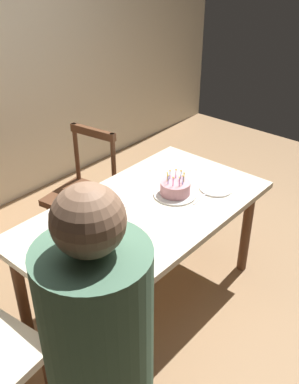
# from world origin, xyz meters

# --- Properties ---
(ground) EXTENTS (6.40, 6.40, 0.00)m
(ground) POSITION_xyz_m (0.00, 0.00, 0.00)
(ground) COLOR #93704C
(dining_table) EXTENTS (1.64, 0.89, 0.74)m
(dining_table) POSITION_xyz_m (0.00, 0.00, 0.65)
(dining_table) COLOR beige
(dining_table) RESTS_ON ground
(birthday_cake) EXTENTS (0.28, 0.28, 0.16)m
(birthday_cake) POSITION_xyz_m (0.26, -0.04, 0.78)
(birthday_cake) COLOR silver
(birthday_cake) RESTS_ON dining_table
(plate_near_celebrant) EXTENTS (0.22, 0.22, 0.01)m
(plate_near_celebrant) POSITION_xyz_m (-0.45, -0.20, 0.75)
(plate_near_celebrant) COLOR white
(plate_near_celebrant) RESTS_ON dining_table
(plate_far_side) EXTENTS (0.22, 0.22, 0.01)m
(plate_far_side) POSITION_xyz_m (-0.08, 0.20, 0.75)
(plate_far_side) COLOR white
(plate_far_side) RESTS_ON dining_table
(plate_near_guest) EXTENTS (0.22, 0.22, 0.01)m
(plate_near_guest) POSITION_xyz_m (0.49, -0.20, 0.75)
(plate_near_guest) COLOR white
(plate_near_guest) RESTS_ON dining_table
(fork_near_celebrant) EXTENTS (0.18, 0.04, 0.01)m
(fork_near_celebrant) POSITION_xyz_m (-0.61, -0.21, 0.74)
(fork_near_celebrant) COLOR silver
(fork_near_celebrant) RESTS_ON dining_table
(fork_far_side) EXTENTS (0.18, 0.04, 0.01)m
(fork_far_side) POSITION_xyz_m (-0.24, 0.21, 0.74)
(fork_far_side) COLOR silver
(fork_far_side) RESTS_ON dining_table
(fork_near_guest) EXTENTS (0.18, 0.03, 0.01)m
(fork_near_guest) POSITION_xyz_m (0.33, -0.19, 0.74)
(fork_near_guest) COLOR silver
(fork_near_guest) RESTS_ON dining_table
(chair_spindle_back) EXTENTS (0.50, 0.50, 0.95)m
(chair_spindle_back) POSITION_xyz_m (0.16, 0.77, 0.46)
(chair_spindle_back) COLOR #56331E
(chair_spindle_back) RESTS_ON ground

